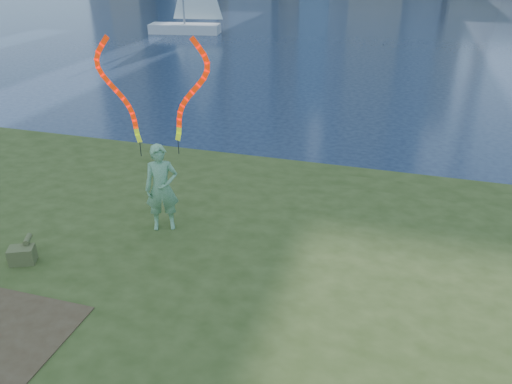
% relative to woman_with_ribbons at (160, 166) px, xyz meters
% --- Properties ---
extents(ground, '(320.00, 320.00, 0.00)m').
position_rel_woman_with_ribbons_xyz_m(ground, '(0.63, -1.04, -2.19)').
color(ground, '#18243C').
rests_on(ground, ground).
extents(grassy_knoll, '(20.00, 18.00, 0.80)m').
position_rel_woman_with_ribbons_xyz_m(grassy_knoll, '(0.63, -3.33, -1.85)').
color(grassy_knoll, '#334117').
rests_on(grassy_knoll, ground).
extents(woman_with_ribbons, '(1.95, 0.92, 4.20)m').
position_rel_woman_with_ribbons_xyz_m(woman_with_ribbons, '(0.00, 0.00, 0.00)').
color(woman_with_ribbons, '#1E7325').
rests_on(woman_with_ribbons, grassy_knoll).
extents(canvas_bag, '(0.54, 0.61, 0.43)m').
position_rel_woman_with_ribbons_xyz_m(canvas_bag, '(-1.98, -1.94, -1.21)').
color(canvas_bag, brown).
rests_on(canvas_bag, grassy_knoll).
extents(sailboat, '(5.69, 2.54, 8.54)m').
position_rel_woman_with_ribbons_xyz_m(sailboat, '(-11.66, 28.24, -0.72)').
color(sailboat, silver).
rests_on(sailboat, ground).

